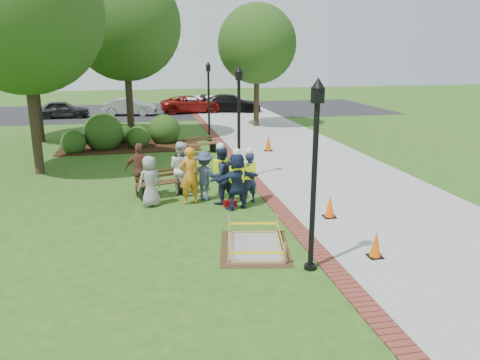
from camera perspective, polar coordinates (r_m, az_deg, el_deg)
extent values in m
plane|color=#285116|center=(13.26, -1.06, -5.64)|extent=(100.00, 100.00, 0.00)
cube|color=#9E9E99|center=(23.81, 6.29, 3.82)|extent=(6.00, 60.00, 0.02)
cube|color=maroon|center=(23.02, -1.44, 3.52)|extent=(0.50, 60.00, 0.03)
cube|color=#381E0F|center=(24.63, -13.26, 3.91)|extent=(7.00, 3.00, 0.05)
cube|color=black|center=(39.52, -8.49, 8.35)|extent=(36.00, 12.00, 0.01)
cube|color=#47331E|center=(11.86, 1.80, -8.27)|extent=(2.10, 2.58, 0.01)
cube|color=gray|center=(11.85, 1.80, -8.20)|extent=(1.52, 1.99, 0.04)
cube|color=tan|center=(11.84, 1.80, -8.11)|extent=(1.66, 2.13, 0.08)
cube|color=tan|center=(11.75, 1.81, -7.06)|extent=(1.69, 2.17, 0.55)
cube|color=yellow|center=(11.74, 1.82, -6.95)|extent=(1.64, 2.11, 0.06)
cube|color=brown|center=(15.96, -9.58, -0.30)|extent=(1.70, 0.93, 0.04)
cube|color=brown|center=(16.13, -9.93, 0.77)|extent=(1.57, 0.51, 0.26)
cube|color=black|center=(16.03, -9.54, -1.20)|extent=(1.57, 0.95, 0.48)
cube|color=brown|center=(22.57, -4.72, 4.36)|extent=(1.52, 0.99, 0.04)
cube|color=brown|center=(22.73, -5.04, 5.01)|extent=(1.36, 0.63, 0.24)
cube|color=black|center=(22.62, -4.71, 3.77)|extent=(1.42, 0.99, 0.43)
cube|color=black|center=(11.78, 16.10, -8.98)|extent=(0.34, 0.34, 0.04)
cone|color=#DA5806|center=(11.65, 16.23, -7.47)|extent=(0.27, 0.27, 0.63)
cube|color=black|center=(14.15, 10.83, -4.45)|extent=(0.36, 0.36, 0.05)
cone|color=#FF5708|center=(14.04, 10.90, -3.10)|extent=(0.28, 0.28, 0.66)
cube|color=black|center=(23.20, 3.44, 3.61)|extent=(0.39, 0.39, 0.05)
cone|color=#EE5A07|center=(23.12, 3.46, 4.55)|extent=(0.31, 0.31, 0.72)
cube|color=#AD0D10|center=(14.86, -1.23, -2.89)|extent=(0.41, 0.25, 0.20)
cylinder|color=black|center=(10.23, 8.96, -1.04)|extent=(0.12, 0.12, 3.80)
cube|color=black|center=(9.86, 9.45, 10.17)|extent=(0.22, 0.22, 0.32)
cone|color=black|center=(9.84, 9.52, 11.62)|extent=(0.28, 0.28, 0.22)
cylinder|color=black|center=(10.90, 8.55, -10.41)|extent=(0.28, 0.28, 0.10)
cylinder|color=black|center=(17.76, -0.14, 6.14)|extent=(0.12, 0.12, 3.80)
cube|color=black|center=(17.55, -0.15, 12.60)|extent=(0.22, 0.22, 0.32)
cone|color=black|center=(17.53, -0.15, 13.41)|extent=(0.28, 0.28, 0.22)
cylinder|color=black|center=(18.15, -0.14, 0.36)|extent=(0.28, 0.28, 0.10)
cylinder|color=black|center=(25.57, -3.82, 8.96)|extent=(0.12, 0.12, 3.80)
cube|color=black|center=(25.42, -3.90, 13.44)|extent=(0.22, 0.22, 0.32)
cone|color=black|center=(25.42, -3.91, 14.01)|extent=(0.28, 0.28, 0.22)
cylinder|color=black|center=(25.84, -3.74, 4.88)|extent=(0.28, 0.28, 0.10)
cylinder|color=#3D2D1E|center=(20.11, -23.91, 7.73)|extent=(0.36, 0.36, 5.05)
sphere|color=#214413|center=(20.03, -25.08, 17.98)|extent=(6.01, 6.01, 6.01)
cylinder|color=#3D2D1E|center=(26.88, -13.38, 10.26)|extent=(0.38, 0.38, 5.06)
sphere|color=#214413|center=(26.82, -13.88, 17.96)|extent=(5.96, 5.96, 5.96)
cylinder|color=#3D2D1E|center=(30.77, 2.02, 10.54)|extent=(0.34, 0.34, 4.29)
sphere|color=#214413|center=(30.66, 2.07, 16.25)|extent=(4.98, 4.98, 4.98)
cylinder|color=#3D2D1E|center=(27.47, -23.70, 10.43)|extent=(0.40, 0.40, 5.95)
sphere|color=#214413|center=(27.52, -24.70, 19.24)|extent=(7.16, 7.16, 7.16)
sphere|color=#214413|center=(24.07, -19.53, 3.12)|extent=(1.20, 1.20, 1.20)
sphere|color=#214413|center=(24.62, -16.16, 3.66)|extent=(1.96, 1.96, 1.96)
sphere|color=#214413|center=(24.56, -12.21, 3.89)|extent=(1.21, 1.21, 1.21)
sphere|color=#214413|center=(25.53, -9.12, 4.48)|extent=(1.68, 1.68, 1.68)
sphere|color=#214413|center=(25.94, -14.02, 4.38)|extent=(1.10, 1.10, 1.10)
imported|color=gray|center=(14.98, -10.91, -0.16)|extent=(0.61, 0.52, 1.63)
imported|color=orange|center=(15.00, -6.19, 0.52)|extent=(0.66, 0.50, 1.86)
imported|color=silver|center=(16.05, -7.18, 1.44)|extent=(0.68, 0.69, 1.84)
imported|color=brown|center=(16.05, -12.03, 1.20)|extent=(0.66, 0.51, 1.83)
imported|color=#343E5C|center=(15.35, -4.33, 0.47)|extent=(0.62, 0.53, 1.63)
imported|color=#1B2448|center=(14.43, -0.41, -0.16)|extent=(0.64, 0.50, 1.78)
cube|color=#D3F514|center=(14.36, -0.41, 0.81)|extent=(0.42, 0.26, 0.52)
sphere|color=white|center=(14.21, -0.41, 3.40)|extent=(0.25, 0.25, 0.25)
imported|color=#1A2444|center=(15.03, 1.06, 0.27)|extent=(0.62, 0.50, 1.68)
cube|color=#D3F514|center=(14.97, 1.07, 1.15)|extent=(0.42, 0.26, 0.52)
sphere|color=white|center=(14.83, 1.08, 3.49)|extent=(0.25, 0.25, 0.25)
imported|color=#16233B|center=(14.97, -2.38, 0.54)|extent=(0.70, 0.61, 1.85)
cube|color=#D3F514|center=(14.90, -2.39, 1.52)|extent=(0.42, 0.26, 0.52)
sphere|color=white|center=(14.75, -2.42, 4.11)|extent=(0.25, 0.25, 0.25)
imported|color=#252527|center=(37.17, -20.71, 7.08)|extent=(1.89, 4.27, 1.39)
imported|color=#A5A6AA|center=(37.21, -13.25, 7.67)|extent=(2.77, 4.66, 1.42)
imported|color=maroon|center=(38.10, -5.87, 8.17)|extent=(2.40, 4.72, 1.49)
imported|color=black|center=(38.44, -1.09, 8.31)|extent=(3.14, 5.05, 1.53)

